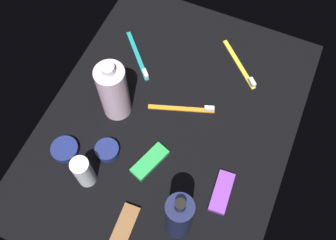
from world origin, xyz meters
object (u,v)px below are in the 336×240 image
Objects in this scene: deodorant_stick at (84,172)px; snack_bar_green at (148,161)px; toothbrush_yellow at (241,66)px; toothbrush_teal at (139,58)px; snack_bar_purple at (222,192)px; snack_bar_brown at (125,227)px; bodywash_bottle at (114,91)px; toothbrush_orange at (185,108)px; cream_tin_right at (107,150)px; lotion_bottle at (179,217)px; cream_tin_left at (65,149)px.

deodorant_stick is 1.03× the size of snack_bar_green.
deodorant_stick is 0.77× the size of toothbrush_yellow.
deodorant_stick is 38.17cm from toothbrush_teal.
toothbrush_teal is 45.19cm from snack_bar_purple.
snack_bar_brown is (44.64, 17.63, 0.14)cm from toothbrush_teal.
bodywash_bottle reaches higher than toothbrush_orange.
snack_bar_green is at bearing -177.28° from snack_bar_brown.
lotion_bottle is at bearing 67.04° from cream_tin_right.
bodywash_bottle is 1.92× the size of snack_bar_purple.
snack_bar_brown is at bearing 29.76° from bodywash_bottle.
snack_bar_purple is (36.80, 7.49, 0.14)cm from toothbrush_yellow.
lotion_bottle is at bearing 86.12° from deodorant_stick.
lotion_bottle is 16.09cm from snack_bar_purple.
deodorant_stick is 10.74cm from cream_tin_left.
deodorant_stick is 9.48cm from cream_tin_right.
toothbrush_yellow is at bearing -179.10° from lotion_bottle.
lotion_bottle is 1.57× the size of toothbrush_yellow.
toothbrush_orange is at bearing -160.98° from lotion_bottle.
bodywash_bottle is 2.87× the size of cream_tin_left.
snack_bar_green is (-11.72, -12.99, -8.96)cm from lotion_bottle.
snack_bar_green is (36.63, -12.23, 0.14)cm from toothbrush_yellow.
lotion_bottle is 1.25× the size of toothbrush_orange.
toothbrush_teal is at bearing -173.94° from bodywash_bottle.
toothbrush_teal is at bearing -117.98° from toothbrush_orange.
toothbrush_orange is 1.67× the size of snack_bar_green.
deodorant_stick is at bearing -8.05° from cream_tin_right.
toothbrush_yellow is 44.67cm from cream_tin_right.
toothbrush_teal is at bearing -170.11° from cream_tin_right.
deodorant_stick is 0.62× the size of toothbrush_orange.
deodorant_stick reaches higher than snack_bar_green.
toothbrush_teal is 2.27× the size of cream_tin_right.
deodorant_stick is at bearing 64.18° from cream_tin_left.
cream_tin_right is at bearing -112.96° from lotion_bottle.
toothbrush_teal is at bearing -130.39° from snack_bar_green.
lotion_bottle is at bearing 19.02° from toothbrush_orange.
toothbrush_orange is at bearing -26.31° from toothbrush_yellow.
toothbrush_yellow is 37.55cm from snack_bar_purple.
toothbrush_teal is at bearing -161.53° from snack_bar_brown.
cream_tin_left is (-4.27, -8.83, -4.36)cm from deodorant_stick.
deodorant_stick is at bearing 5.94° from toothbrush_teal.
cream_tin_left is at bearing -37.94° from toothbrush_yellow.
snack_bar_brown is at bearing 63.04° from deodorant_stick.
bodywash_bottle is 21.15cm from deodorant_stick.
snack_bar_brown is 1.00× the size of snack_bar_green.
lotion_bottle is 3.13× the size of cream_tin_left.
cream_tin_right is (12.32, 3.31, -8.01)cm from bodywash_bottle.
lotion_bottle reaches higher than cream_tin_left.
deodorant_stick is at bearing -93.88° from lotion_bottle.
snack_bar_brown is at bearing -50.93° from snack_bar_purple.
toothbrush_orange reaches higher than snack_bar_green.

